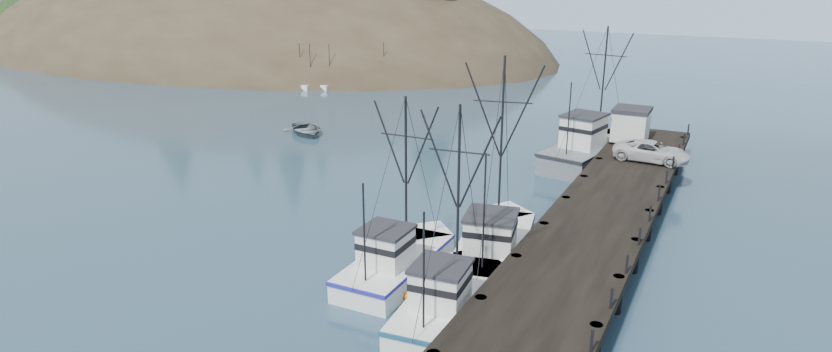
{
  "coord_description": "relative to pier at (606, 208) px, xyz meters",
  "views": [
    {
      "loc": [
        20.73,
        -23.76,
        16.33
      ],
      "look_at": [
        1.38,
        14.14,
        2.5
      ],
      "focal_mm": 28.0,
      "sensor_mm": 36.0,
      "label": 1
    }
  ],
  "objects": [
    {
      "name": "ground",
      "position": [
        -14.0,
        -16.0,
        -1.69
      ],
      "size": [
        400.0,
        400.0,
        0.0
      ],
      "primitive_type": "plane",
      "color": "#28445A",
      "rests_on": "ground"
    },
    {
      "name": "pier",
      "position": [
        0.0,
        0.0,
        0.0
      ],
      "size": [
        6.0,
        44.0,
        2.0
      ],
      "color": "black",
      "rests_on": "ground"
    },
    {
      "name": "headland",
      "position": [
        -88.95,
        62.61,
        -6.24
      ],
      "size": [
        134.8,
        78.0,
        51.0
      ],
      "color": "#382D1E",
      "rests_on": "ground"
    },
    {
      "name": "distant_ridge",
      "position": [
        -4.0,
        154.0,
        -1.69
      ],
      "size": [
        360.0,
        40.0,
        26.0
      ],
      "primitive_type": "cube",
      "color": "#9EB2C6",
      "rests_on": "ground"
    },
    {
      "name": "distant_ridge_far",
      "position": [
        -54.0,
        169.0,
        -1.69
      ],
      "size": [
        180.0,
        25.0,
        18.0
      ],
      "primitive_type": "cube",
      "color": "silver",
      "rests_on": "ground"
    },
    {
      "name": "moored_sailboats",
      "position": [
        -43.59,
        37.37,
        -1.36
      ],
      "size": [
        15.14,
        18.08,
        6.35
      ],
      "color": "white",
      "rests_on": "ground"
    },
    {
      "name": "trawler_near",
      "position": [
        -4.66,
        -13.78,
        -0.87
      ],
      "size": [
        4.2,
        10.43,
        10.65
      ],
      "color": "white",
      "rests_on": "ground"
    },
    {
      "name": "trawler_mid",
      "position": [
        -8.93,
        -11.19,
        -0.87
      ],
      "size": [
        3.47,
        10.09,
        10.21
      ],
      "color": "white",
      "rests_on": "ground"
    },
    {
      "name": "trawler_far",
      "position": [
        -5.03,
        -6.6,
        -0.87
      ],
      "size": [
        5.69,
        11.86,
        11.99
      ],
      "color": "white",
      "rests_on": "ground"
    },
    {
      "name": "work_vessel",
      "position": [
        -4.37,
        15.41,
        -0.46
      ],
      "size": [
        6.41,
        14.02,
        11.91
      ],
      "color": "slate",
      "rests_on": "ground"
    },
    {
      "name": "pier_shed",
      "position": [
        -1.5,
        16.98,
        1.73
      ],
      "size": [
        3.0,
        3.2,
        2.8
      ],
      "color": "silver",
      "rests_on": "pier"
    },
    {
      "name": "pickup_truck",
      "position": [
        1.11,
        11.05,
        1.09
      ],
      "size": [
        5.77,
        2.95,
        1.56
      ],
      "primitive_type": "imported",
      "rotation": [
        0.0,
        0.0,
        1.51
      ],
      "color": "silver",
      "rests_on": "pier"
    },
    {
      "name": "motorboat",
      "position": [
        -32.48,
        12.34,
        -1.69
      ],
      "size": [
        7.04,
        6.79,
        1.19
      ],
      "primitive_type": "imported",
      "rotation": [
        0.0,
        0.0,
        0.89
      ],
      "color": "slate",
      "rests_on": "ground"
    }
  ]
}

